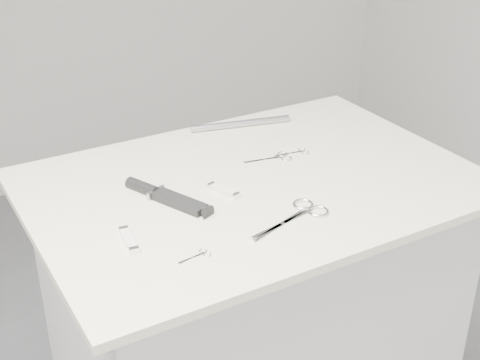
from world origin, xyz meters
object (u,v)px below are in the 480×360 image
plinth (252,341)px  sheathed_knife (162,195)px  metal_rail (241,124)px  pocket_knife_b (223,191)px  large_shears (301,213)px  embroidery_scissors_a (276,158)px  pocket_knife_a (129,240)px  tiny_scissors (198,256)px  embroidery_scissors_b (296,152)px

plinth → sheathed_knife: (-0.21, 0.03, 0.48)m
metal_rail → pocket_knife_b: bearing=-125.9°
large_shears → pocket_knife_b: pocket_knife_b is taller
embroidery_scissors_a → large_shears: bearing=-101.2°
pocket_knife_a → large_shears: bearing=-95.4°
pocket_knife_b → metal_rail: (0.22, 0.30, 0.00)m
embroidery_scissors_a → tiny_scissors: bearing=-130.9°
embroidery_scissors_a → pocket_knife_b: (-0.19, -0.09, 0.00)m
embroidery_scissors_a → tiny_scissors: same height
tiny_scissors → metal_rail: size_ratio=0.25×
large_shears → sheathed_knife: size_ratio=0.96×
plinth → embroidery_scissors_b: 0.50m
embroidery_scissors_a → pocket_knife_b: pocket_knife_b is taller
pocket_knife_a → sheathed_knife: bearing=-37.8°
plinth → embroidery_scissors_a: (0.10, 0.07, 0.47)m
pocket_knife_b → metal_rail: 0.37m
large_shears → pocket_knife_b: size_ratio=2.38×
embroidery_scissors_a → tiny_scissors: 0.45m
embroidery_scissors_b → pocket_knife_b: bearing=-152.6°
embroidery_scissors_a → embroidery_scissors_b: same height
plinth → sheathed_knife: 0.52m
embroidery_scissors_b → metal_rail: 0.21m
sheathed_knife → metal_rail: sheathed_knife is taller
sheathed_knife → metal_rail: size_ratio=0.77×
sheathed_knife → pocket_knife_a: bearing=111.5°
pocket_knife_b → pocket_knife_a: bearing=88.7°
embroidery_scissors_b → pocket_knife_b: size_ratio=1.07×
pocket_knife_b → sheathed_knife: bearing=51.6°
pocket_knife_a → pocket_knife_b: bearing=-64.4°
large_shears → embroidery_scissors_a: large_shears is taller
large_shears → sheathed_knife: sheathed_knife is taller
plinth → pocket_knife_b: pocket_knife_b is taller
large_shears → metal_rail: 0.48m
sheathed_knife → metal_rail: bearing=-76.4°
embroidery_scissors_b → sheathed_knife: 0.38m
embroidery_scissors_a → tiny_scissors: (-0.35, -0.28, -0.00)m
plinth → tiny_scissors: (-0.25, -0.21, 0.47)m
embroidery_scissors_a → sheathed_knife: bearing=-161.3°
plinth → pocket_knife_b: (-0.09, -0.02, 0.48)m
tiny_scissors → pocket_knife_a: pocket_knife_a is taller
tiny_scissors → sheathed_knife: bearing=74.1°
embroidery_scissors_a → sheathed_knife: size_ratio=0.58×
plinth → embroidery_scissors_b: bearing=23.9°
embroidery_scissors_b → tiny_scissors: same height
pocket_knife_b → large_shears: bearing=-169.5°
embroidery_scissors_b → sheathed_knife: size_ratio=0.43×
tiny_scissors → metal_rail: bearing=44.7°
metal_rail → plinth: bearing=-114.5°
plinth → metal_rail: (0.13, 0.28, 0.48)m
large_shears → metal_rail: size_ratio=0.73×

